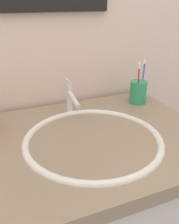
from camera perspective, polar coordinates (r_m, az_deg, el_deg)
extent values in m
cube|color=beige|center=(1.09, -9.29, 17.01)|extent=(2.10, 0.04, 2.40)
cube|color=gray|center=(0.87, -1.94, -7.14)|extent=(0.90, 0.64, 0.05)
ellipsoid|color=white|center=(0.87, 0.77, -9.52)|extent=(0.41, 0.41, 0.11)
torus|color=white|center=(0.84, 0.80, -6.38)|extent=(0.47, 0.47, 0.02)
cylinder|color=#595B60|center=(0.90, 0.76, -12.24)|extent=(0.03, 0.03, 0.01)
cylinder|color=silver|center=(1.02, -4.65, 3.25)|extent=(0.02, 0.02, 0.13)
cylinder|color=silver|center=(0.96, -3.67, 3.03)|extent=(0.02, 0.11, 0.04)
cylinder|color=silver|center=(1.01, -5.06, 7.33)|extent=(0.01, 0.05, 0.01)
cylinder|color=#2D9966|center=(1.14, 11.09, 4.50)|extent=(0.07, 0.07, 0.10)
cylinder|color=blue|center=(1.16, 12.06, 7.00)|extent=(0.03, 0.03, 0.18)
cube|color=white|center=(1.15, 12.63, 11.36)|extent=(0.02, 0.02, 0.03)
cylinder|color=red|center=(1.10, 11.17, 6.17)|extent=(0.04, 0.03, 0.18)
cube|color=white|center=(1.06, 11.31, 10.36)|extent=(0.02, 0.02, 0.03)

